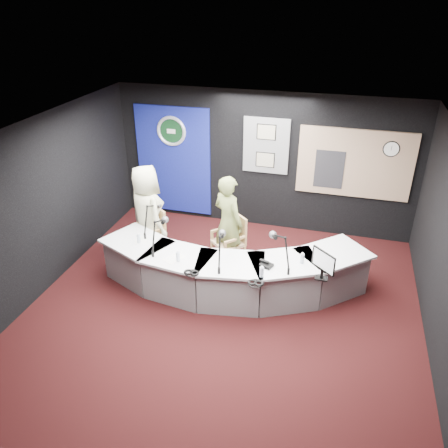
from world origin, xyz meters
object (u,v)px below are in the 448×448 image
(armchair_right, at_px, (228,239))
(person_man, at_px, (147,213))
(broadcast_desk, at_px, (229,271))
(person_woman, at_px, (228,222))
(armchair_left, at_px, (149,235))

(armchair_right, bearing_deg, person_man, -132.23)
(broadcast_desk, height_order, person_woman, person_woman)
(person_man, bearing_deg, broadcast_desk, -162.09)
(broadcast_desk, relative_size, person_woman, 2.60)
(armchair_left, relative_size, person_man, 0.51)
(broadcast_desk, relative_size, person_man, 2.50)
(armchair_left, distance_m, armchair_right, 1.48)
(armchair_left, bearing_deg, person_woman, 44.41)
(broadcast_desk, bearing_deg, armchair_left, 159.37)
(person_man, bearing_deg, armchair_left, -0.00)
(broadcast_desk, bearing_deg, armchair_right, 105.77)
(person_man, distance_m, person_woman, 1.48)
(person_man, relative_size, person_woman, 1.04)
(armchair_right, relative_size, person_woman, 0.62)
(broadcast_desk, bearing_deg, person_woman, 105.77)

